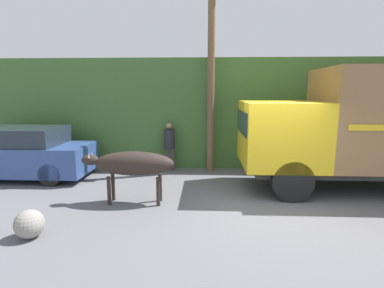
{
  "coord_description": "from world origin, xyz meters",
  "views": [
    {
      "loc": [
        -1.51,
        -6.64,
        2.67
      ],
      "look_at": [
        -1.85,
        0.85,
        1.35
      ],
      "focal_mm": 28.0,
      "sensor_mm": 36.0,
      "label": 1
    }
  ],
  "objects_px": {
    "brown_cow": "(132,164)",
    "parked_suv": "(21,154)",
    "roadside_rock": "(29,224)",
    "pedestrian_on_hill": "(169,145)",
    "utility_pole": "(211,68)",
    "cargo_truck": "(381,125)"
  },
  "relations": [
    {
      "from": "cargo_truck",
      "to": "parked_suv",
      "type": "relative_size",
      "value": 1.61
    },
    {
      "from": "brown_cow",
      "to": "roadside_rock",
      "type": "height_order",
      "value": "brown_cow"
    },
    {
      "from": "utility_pole",
      "to": "roadside_rock",
      "type": "distance_m",
      "value": 6.77
    },
    {
      "from": "roadside_rock",
      "to": "pedestrian_on_hill",
      "type": "bearing_deg",
      "value": 67.97
    },
    {
      "from": "pedestrian_on_hill",
      "to": "utility_pole",
      "type": "bearing_deg",
      "value": 167.96
    },
    {
      "from": "parked_suv",
      "to": "roadside_rock",
      "type": "distance_m",
      "value": 4.58
    },
    {
      "from": "brown_cow",
      "to": "utility_pole",
      "type": "xyz_separation_m",
      "value": [
        1.9,
        3.1,
        2.46
      ]
    },
    {
      "from": "utility_pole",
      "to": "roadside_rock",
      "type": "xyz_separation_m",
      "value": [
        -3.39,
        -4.93,
        -3.15
      ]
    },
    {
      "from": "cargo_truck",
      "to": "roadside_rock",
      "type": "xyz_separation_m",
      "value": [
        -7.88,
        -3.1,
        -1.52
      ]
    },
    {
      "from": "pedestrian_on_hill",
      "to": "utility_pole",
      "type": "height_order",
      "value": "utility_pole"
    },
    {
      "from": "pedestrian_on_hill",
      "to": "roadside_rock",
      "type": "distance_m",
      "value": 5.38
    },
    {
      "from": "cargo_truck",
      "to": "pedestrian_on_hill",
      "type": "xyz_separation_m",
      "value": [
        -5.88,
        1.85,
        -0.9
      ]
    },
    {
      "from": "brown_cow",
      "to": "roadside_rock",
      "type": "bearing_deg",
      "value": -119.39
    },
    {
      "from": "brown_cow",
      "to": "roadside_rock",
      "type": "distance_m",
      "value": 2.46
    },
    {
      "from": "brown_cow",
      "to": "utility_pole",
      "type": "relative_size",
      "value": 0.33
    },
    {
      "from": "parked_suv",
      "to": "pedestrian_on_hill",
      "type": "bearing_deg",
      "value": 10.15
    },
    {
      "from": "brown_cow",
      "to": "parked_suv",
      "type": "bearing_deg",
      "value": 163.45
    },
    {
      "from": "parked_suv",
      "to": "utility_pole",
      "type": "relative_size",
      "value": 0.64
    },
    {
      "from": "cargo_truck",
      "to": "brown_cow",
      "type": "height_order",
      "value": "cargo_truck"
    },
    {
      "from": "brown_cow",
      "to": "utility_pole",
      "type": "bearing_deg",
      "value": 68.49
    },
    {
      "from": "cargo_truck",
      "to": "utility_pole",
      "type": "height_order",
      "value": "utility_pole"
    },
    {
      "from": "cargo_truck",
      "to": "parked_suv",
      "type": "bearing_deg",
      "value": 176.43
    }
  ]
}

